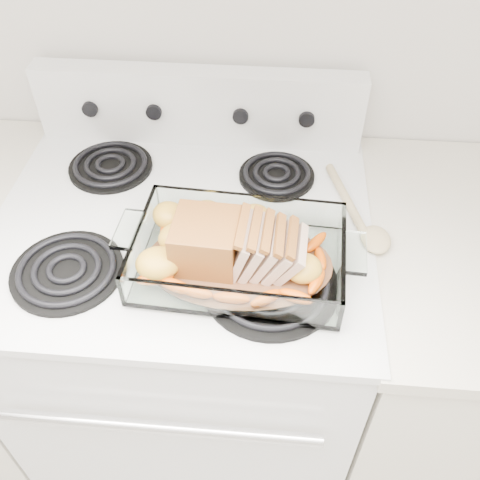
# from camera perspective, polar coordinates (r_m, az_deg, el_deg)

# --- Properties ---
(electric_range) EXTENTS (0.78, 0.70, 1.12)m
(electric_range) POSITION_cam_1_polar(r_m,az_deg,el_deg) (1.46, -4.83, -10.96)
(electric_range) COLOR silver
(electric_range) RESTS_ON ground
(counter_right) EXTENTS (0.58, 0.68, 0.93)m
(counter_right) POSITION_cam_1_polar(r_m,az_deg,el_deg) (1.53, 21.20, -12.39)
(counter_right) COLOR silver
(counter_right) RESTS_ON ground
(baking_dish) EXTENTS (0.38, 0.25, 0.07)m
(baking_dish) POSITION_cam_1_polar(r_m,az_deg,el_deg) (0.99, -0.10, -1.98)
(baking_dish) COLOR white
(baking_dish) RESTS_ON electric_range
(pork_roast) EXTENTS (0.24, 0.12, 0.09)m
(pork_roast) POSITION_cam_1_polar(r_m,az_deg,el_deg) (0.97, -1.48, -0.55)
(pork_roast) COLOR brown
(pork_roast) RESTS_ON baking_dish
(roast_vegetables) EXTENTS (0.40, 0.22, 0.05)m
(roast_vegetables) POSITION_cam_1_polar(r_m,az_deg,el_deg) (1.01, -0.15, 0.12)
(roast_vegetables) COLOR #CA4500
(roast_vegetables) RESTS_ON baking_dish
(wooden_spoon) EXTENTS (0.12, 0.27, 0.02)m
(wooden_spoon) POSITION_cam_1_polar(r_m,az_deg,el_deg) (1.12, 12.90, 2.02)
(wooden_spoon) COLOR tan
(wooden_spoon) RESTS_ON electric_range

